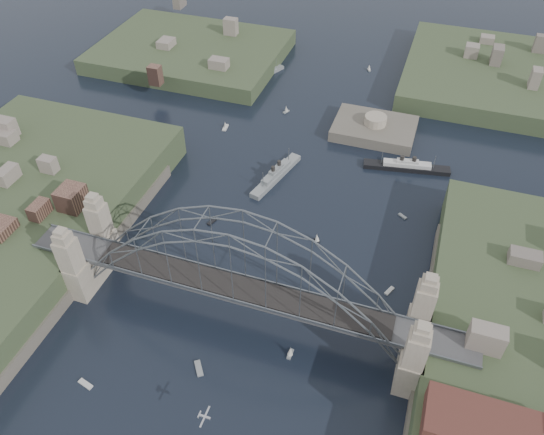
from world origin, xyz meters
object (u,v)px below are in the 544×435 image
(bridge, at_px, (239,274))
(naval_cruiser_near, at_px, (276,175))
(ocean_liner, at_px, (407,167))
(naval_cruiser_far, at_px, (267,73))
(wharf_shed, at_px, (497,433))
(fort_island, at_px, (373,134))

(bridge, xyz_separation_m, naval_cruiser_near, (-7.23, 42.46, -11.41))
(bridge, relative_size, naval_cruiser_near, 4.28)
(bridge, relative_size, ocean_liner, 3.87)
(naval_cruiser_far, xyz_separation_m, ocean_liner, (49.72, -35.77, 0.10))
(naval_cruiser_near, relative_size, naval_cruiser_far, 1.48)
(wharf_shed, xyz_separation_m, naval_cruiser_near, (-51.23, 56.46, -9.09))
(naval_cruiser_far, height_order, ocean_liner, ocean_liner)
(fort_island, bearing_deg, wharf_shed, -69.15)
(wharf_shed, relative_size, naval_cruiser_near, 1.02)
(naval_cruiser_far, relative_size, ocean_liner, 0.61)
(fort_island, bearing_deg, naval_cruiser_near, -124.93)
(bridge, height_order, fort_island, bridge)
(bridge, distance_m, wharf_shed, 46.23)
(wharf_shed, relative_size, naval_cruiser_far, 1.51)
(bridge, height_order, naval_cruiser_far, bridge)
(bridge, relative_size, naval_cruiser_far, 6.35)
(ocean_liner, bearing_deg, fort_island, 128.78)
(naval_cruiser_near, height_order, ocean_liner, naval_cruiser_near)
(bridge, distance_m, naval_cruiser_near, 44.56)
(bridge, bearing_deg, naval_cruiser_far, 106.21)
(naval_cruiser_far, bearing_deg, bridge, -73.79)
(ocean_liner, bearing_deg, naval_cruiser_far, 144.27)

